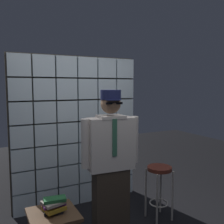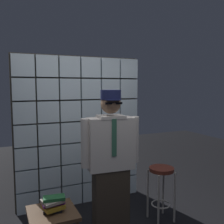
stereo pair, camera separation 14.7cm
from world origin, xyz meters
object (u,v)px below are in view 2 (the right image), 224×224
Objects in this scene: standing_person at (111,163)px; side_table at (52,217)px; book_stack at (53,204)px; bar_stool at (161,181)px.

standing_person reaches higher than side_table.
standing_person is at bearing 0.44° from book_stack.
bar_stool is 1.51m from book_stack.
bar_stool is at bearing 3.84° from book_stack.
standing_person reaches higher than bar_stool.
standing_person is 6.72× the size of book_stack.
book_stack is at bearing -174.28° from standing_person.
book_stack is at bearing -176.16° from bar_stool.
book_stack is (-0.70, -0.01, -0.37)m from standing_person.
book_stack is at bearing 12.52° from side_table.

